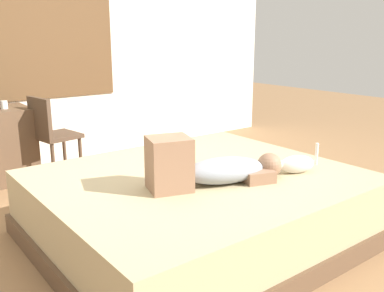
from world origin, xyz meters
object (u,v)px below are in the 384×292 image
at_px(bed, 198,207).
at_px(person_lying, 211,168).
at_px(cat, 294,164).
at_px(cup, 4,105).
at_px(chair_by_desk, 51,132).

distance_m(bed, person_lying, 0.42).
xyz_separation_m(person_lying, cat, (0.62, -0.18, -0.05)).
relative_size(bed, cup, 27.69).
bearing_deg(cat, cup, 117.05).
bearing_deg(person_lying, cat, -16.36).
bearing_deg(cup, bed, -71.19).
xyz_separation_m(bed, cat, (0.56, -0.39, 0.31)).
distance_m(cat, chair_by_desk, 2.43).
xyz_separation_m(person_lying, cup, (-0.66, 2.32, 0.18)).
bearing_deg(bed, person_lying, -106.54).
height_order(person_lying, chair_by_desk, chair_by_desk).
height_order(bed, cup, cup).
distance_m(bed, cup, 2.30).
height_order(bed, person_lying, person_lying).
bearing_deg(person_lying, chair_by_desk, 98.85).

